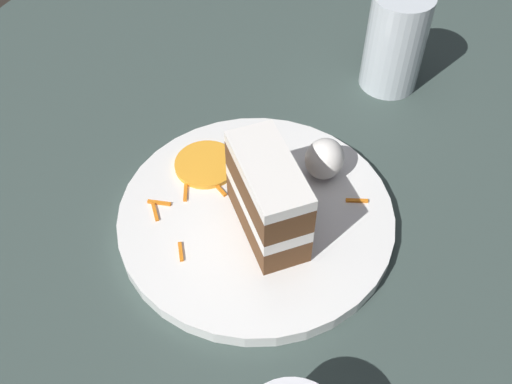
{
  "coord_description": "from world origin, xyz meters",
  "views": [
    {
      "loc": [
        0.4,
        0.2,
        0.58
      ],
      "look_at": [
        0.03,
        0.01,
        0.09
      ],
      "focal_mm": 42.0,
      "sensor_mm": 36.0,
      "label": 1
    }
  ],
  "objects_px": {
    "cream_dollop": "(325,159)",
    "orange_garnish": "(206,164)",
    "plate": "(256,217)",
    "cake_slice": "(268,197)",
    "drinking_glass": "(394,48)"
  },
  "relations": [
    {
      "from": "plate",
      "to": "cake_slice",
      "type": "xyz_separation_m",
      "value": [
        0.01,
        0.02,
        0.06
      ]
    },
    {
      "from": "cake_slice",
      "to": "orange_garnish",
      "type": "distance_m",
      "value": 0.12
    },
    {
      "from": "cake_slice",
      "to": "orange_garnish",
      "type": "height_order",
      "value": "cake_slice"
    },
    {
      "from": "cream_dollop",
      "to": "cake_slice",
      "type": "bearing_deg",
      "value": -13.67
    },
    {
      "from": "orange_garnish",
      "to": "drinking_glass",
      "type": "bearing_deg",
      "value": 152.53
    },
    {
      "from": "plate",
      "to": "drinking_glass",
      "type": "bearing_deg",
      "value": 169.85
    },
    {
      "from": "cake_slice",
      "to": "drinking_glass",
      "type": "bearing_deg",
      "value": 37.12
    },
    {
      "from": "cake_slice",
      "to": "plate",
      "type": "bearing_deg",
      "value": 102.64
    },
    {
      "from": "cream_dollop",
      "to": "orange_garnish",
      "type": "distance_m",
      "value": 0.14
    },
    {
      "from": "plate",
      "to": "cream_dollop",
      "type": "distance_m",
      "value": 0.1
    },
    {
      "from": "orange_garnish",
      "to": "drinking_glass",
      "type": "height_order",
      "value": "drinking_glass"
    },
    {
      "from": "plate",
      "to": "drinking_glass",
      "type": "distance_m",
      "value": 0.31
    },
    {
      "from": "cake_slice",
      "to": "cream_dollop",
      "type": "xyz_separation_m",
      "value": [
        -0.1,
        0.02,
        -0.03
      ]
    },
    {
      "from": "plate",
      "to": "cream_dollop",
      "type": "relative_size",
      "value": 6.2
    },
    {
      "from": "plate",
      "to": "orange_garnish",
      "type": "distance_m",
      "value": 0.09
    }
  ]
}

